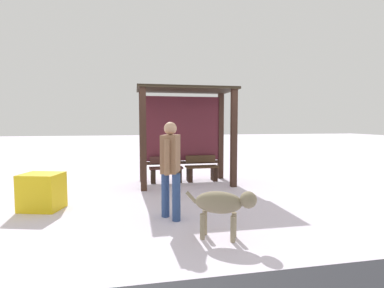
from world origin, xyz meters
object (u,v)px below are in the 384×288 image
Objects in this scene: bench_center_inside at (202,170)px; bus_shelter at (184,120)px; dog at (223,204)px; bench_left_inside at (166,171)px; person_walking at (171,163)px; grit_bin at (42,192)px.

bus_shelter is at bearing -173.61° from bench_center_inside.
bus_shelter is 2.69× the size of dog.
person_walking is (-0.24, -3.05, 0.66)m from bench_left_inside.
bench_center_inside reaches higher than dog.
bench_left_inside is at bearing -179.98° from bench_center_inside.
bus_shelter is at bearing 88.22° from dog.
person_walking is (-0.74, -3.00, -0.74)m from bus_shelter.
dog is (-0.63, -4.05, 0.19)m from bench_center_inside.
dog is 1.35× the size of grit_bin.
dog is at bearing -98.82° from bench_center_inside.
bus_shelter is 3.63× the size of grit_bin.
bench_center_inside is at bearing 30.04° from grit_bin.
bus_shelter is 3.18m from person_walking.
bench_center_inside is (0.50, 0.06, -1.40)m from bus_shelter.
bench_left_inside is 1.30× the size of grit_bin.
dog is (-0.12, -3.99, -1.21)m from bus_shelter.
dog is at bearing -91.78° from bus_shelter.
dog is (0.38, -4.05, 0.19)m from bench_left_inside.
bench_left_inside reaches higher than grit_bin.
bench_left_inside is 0.55× the size of person_walking.
bench_center_inside is 4.10m from dog.
bus_shelter is 2.79× the size of bench_left_inside.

